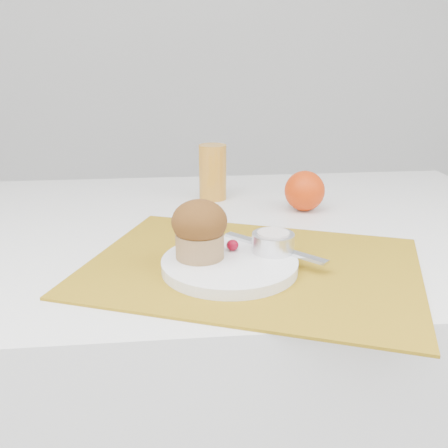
{
  "coord_description": "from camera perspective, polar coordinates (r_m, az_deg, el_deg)",
  "views": [
    {
      "loc": [
        -0.14,
        -0.86,
        1.07
      ],
      "look_at": [
        -0.06,
        -0.09,
        0.8
      ],
      "focal_mm": 40.0,
      "sensor_mm": 36.0,
      "label": 1
    }
  ],
  "objects": [
    {
      "name": "ramekin",
      "position": [
        0.78,
        5.62,
        -2.1
      ],
      "size": [
        0.07,
        0.07,
        0.03
      ],
      "primitive_type": "cylinder",
      "rotation": [
        0.0,
        0.0,
        0.08
      ],
      "color": "silver",
      "rests_on": "plate"
    },
    {
      "name": "table",
      "position": [
        1.15,
        2.4,
        -17.9
      ],
      "size": [
        1.2,
        0.8,
        0.75
      ],
      "primitive_type": "cube",
      "color": "white",
      "rests_on": "ground"
    },
    {
      "name": "butter_knife",
      "position": [
        0.8,
        5.71,
        -2.69
      ],
      "size": [
        0.14,
        0.15,
        0.0
      ],
      "primitive_type": "cube",
      "rotation": [
        0.0,
        0.0,
        -0.81
      ],
      "color": "silver",
      "rests_on": "plate"
    },
    {
      "name": "muffin",
      "position": [
        0.75,
        -2.82,
        -0.56
      ],
      "size": [
        0.08,
        0.08,
        0.09
      ],
      "color": "#AA8252",
      "rests_on": "plate"
    },
    {
      "name": "cream",
      "position": [
        0.78,
        5.65,
        -1.12
      ],
      "size": [
        0.06,
        0.06,
        0.01
      ],
      "primitive_type": "cylinder",
      "rotation": [
        0.0,
        0.0,
        0.2
      ],
      "color": "silver",
      "rests_on": "ramekin"
    },
    {
      "name": "juice_glass",
      "position": [
        1.13,
        -1.3,
        5.94
      ],
      "size": [
        0.08,
        0.08,
        0.12
      ],
      "primitive_type": "cylinder",
      "rotation": [
        0.0,
        0.0,
        0.27
      ],
      "color": "orange",
      "rests_on": "table"
    },
    {
      "name": "plate",
      "position": [
        0.76,
        0.64,
        -4.63
      ],
      "size": [
        0.26,
        0.26,
        0.02
      ],
      "primitive_type": "cylinder",
      "rotation": [
        0.0,
        0.0,
        0.35
      ],
      "color": "white",
      "rests_on": "placemat"
    },
    {
      "name": "raspberry_far",
      "position": [
        0.79,
        3.97,
        -2.27
      ],
      "size": [
        0.02,
        0.02,
        0.02
      ],
      "primitive_type": "ellipsoid",
      "color": "#600219",
      "rests_on": "plate"
    },
    {
      "name": "placemat",
      "position": [
        0.78,
        3.21,
        -4.82
      ],
      "size": [
        0.6,
        0.53,
        0.0
      ],
      "primitive_type": "cube",
      "rotation": [
        0.0,
        0.0,
        -0.38
      ],
      "color": "#A27A16",
      "rests_on": "table"
    },
    {
      "name": "raspberry_near",
      "position": [
        0.79,
        0.98,
        -2.42
      ],
      "size": [
        0.02,
        0.02,
        0.02
      ],
      "primitive_type": "ellipsoid",
      "color": "#630213",
      "rests_on": "plate"
    },
    {
      "name": "orange",
      "position": [
        1.06,
        9.2,
        3.76
      ],
      "size": [
        0.08,
        0.08,
        0.08
      ],
      "primitive_type": "sphere",
      "color": "#DD3B07",
      "rests_on": "table"
    }
  ]
}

